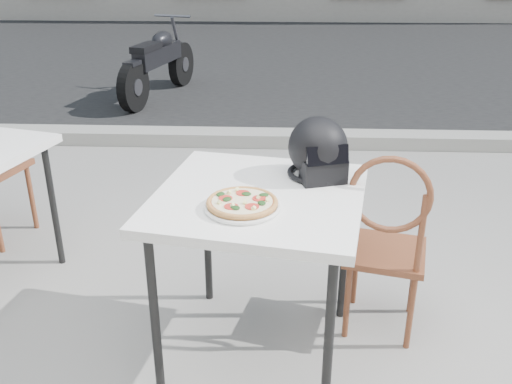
{
  "coord_description": "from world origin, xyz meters",
  "views": [
    {
      "loc": [
        -0.08,
        -1.89,
        1.73
      ],
      "look_at": [
        -0.17,
        0.1,
        0.83
      ],
      "focal_mm": 40.0,
      "sensor_mm": 36.0,
      "label": 1
    }
  ],
  "objects_px": {
    "cafe_table_main": "(259,209)",
    "cafe_chair_main": "(387,237)",
    "plate": "(242,207)",
    "pizza": "(242,202)",
    "motorcycle": "(159,64)",
    "helmet": "(318,151)"
  },
  "relations": [
    {
      "from": "cafe_chair_main",
      "to": "motorcycle",
      "type": "height_order",
      "value": "cafe_chair_main"
    },
    {
      "from": "helmet",
      "to": "motorcycle",
      "type": "distance_m",
      "value": 4.53
    },
    {
      "from": "plate",
      "to": "pizza",
      "type": "bearing_deg",
      "value": 80.32
    },
    {
      "from": "cafe_table_main",
      "to": "helmet",
      "type": "xyz_separation_m",
      "value": [
        0.24,
        0.19,
        0.19
      ]
    },
    {
      "from": "cafe_table_main",
      "to": "motorcycle",
      "type": "xyz_separation_m",
      "value": [
        -1.33,
        4.41,
        -0.33
      ]
    },
    {
      "from": "plate",
      "to": "cafe_table_main",
      "type": "bearing_deg",
      "value": 68.88
    },
    {
      "from": "motorcycle",
      "to": "helmet",
      "type": "bearing_deg",
      "value": -54.91
    },
    {
      "from": "cafe_table_main",
      "to": "pizza",
      "type": "bearing_deg",
      "value": -111.14
    },
    {
      "from": "cafe_table_main",
      "to": "cafe_chair_main",
      "type": "bearing_deg",
      "value": 15.36
    },
    {
      "from": "pizza",
      "to": "helmet",
      "type": "distance_m",
      "value": 0.46
    },
    {
      "from": "cafe_table_main",
      "to": "pizza",
      "type": "distance_m",
      "value": 0.19
    },
    {
      "from": "cafe_chair_main",
      "to": "motorcycle",
      "type": "relative_size",
      "value": 0.53
    },
    {
      "from": "cafe_chair_main",
      "to": "cafe_table_main",
      "type": "bearing_deg",
      "value": 29.33
    },
    {
      "from": "cafe_table_main",
      "to": "cafe_chair_main",
      "type": "distance_m",
      "value": 0.61
    },
    {
      "from": "cafe_table_main",
      "to": "cafe_chair_main",
      "type": "height_order",
      "value": "cafe_chair_main"
    },
    {
      "from": "plate",
      "to": "motorcycle",
      "type": "bearing_deg",
      "value": 105.6
    },
    {
      "from": "cafe_table_main",
      "to": "plate",
      "type": "bearing_deg",
      "value": -111.12
    },
    {
      "from": "plate",
      "to": "pizza",
      "type": "distance_m",
      "value": 0.02
    },
    {
      "from": "helmet",
      "to": "cafe_chair_main",
      "type": "distance_m",
      "value": 0.5
    },
    {
      "from": "pizza",
      "to": "cafe_table_main",
      "type": "bearing_deg",
      "value": 68.86
    },
    {
      "from": "plate",
      "to": "pizza",
      "type": "height_order",
      "value": "pizza"
    },
    {
      "from": "plate",
      "to": "cafe_chair_main",
      "type": "xyz_separation_m",
      "value": [
        0.62,
        0.3,
        -0.28
      ]
    }
  ]
}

